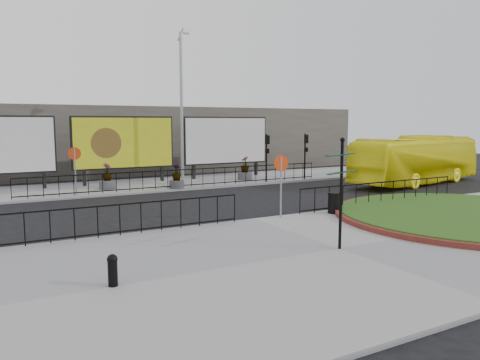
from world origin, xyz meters
TOP-DOWN VIEW (x-y plane):
  - ground at (0.00, 0.00)m, footprint 90.00×90.00m
  - pavement_near at (0.00, -5.00)m, footprint 30.00×10.00m
  - pavement_far at (0.00, 12.00)m, footprint 44.00×6.00m
  - brick_edge at (7.50, -4.00)m, footprint 10.40×10.40m
  - grass_lawn at (7.50, -4.00)m, footprint 10.00×10.00m
  - railing_near_left at (-6.00, -0.30)m, footprint 10.00×0.10m
  - railing_near_right at (6.50, -0.30)m, footprint 9.00×0.10m
  - railing_far at (1.00, 9.30)m, footprint 18.00×0.10m
  - speed_sign_far at (-5.00, 9.40)m, footprint 0.64×0.07m
  - speed_sign_near at (1.00, -0.40)m, footprint 0.64×0.07m
  - billboard_mid at (-1.50, 12.97)m, footprint 6.20×0.31m
  - billboard_right at (5.50, 12.97)m, footprint 6.20×0.31m
  - lamp_post at (1.51, 11.00)m, footprint 0.74×0.18m
  - signal_pole_a at (6.50, 9.34)m, footprint 0.22×0.26m
  - signal_pole_b at (9.50, 9.34)m, footprint 0.22×0.26m
  - building_backdrop at (0.00, 22.00)m, footprint 40.00×10.00m
  - fingerpost_sign at (-0.01, -5.02)m, footprint 1.52×0.73m
  - bollard at (-6.68, -4.96)m, footprint 0.24×0.24m
  - litter_bin at (3.44, -0.68)m, footprint 0.52×0.52m
  - bus at (14.61, 4.70)m, footprint 11.10×4.39m
  - planter_a at (-3.03, 11.00)m, footprint 0.92×0.92m
  - planter_b at (0.49, 9.40)m, footprint 0.85×0.85m
  - planter_c at (5.86, 11.00)m, footprint 0.93×0.93m

SIDE VIEW (x-z plane):
  - ground at x=0.00m, z-range 0.00..0.00m
  - pavement_near at x=0.00m, z-range 0.00..0.12m
  - pavement_far at x=0.00m, z-range 0.00..0.12m
  - brick_edge at x=7.50m, z-range 0.12..0.30m
  - grass_lawn at x=7.50m, z-range 0.12..0.34m
  - bollard at x=-6.68m, z-range 0.15..0.90m
  - litter_bin at x=3.44m, z-range 0.12..0.98m
  - planter_b at x=0.49m, z-range -0.04..1.34m
  - planter_a at x=-3.03m, z-range -0.07..1.39m
  - railing_near_left at x=-6.00m, z-range 0.12..1.22m
  - railing_near_right at x=6.50m, z-range 0.12..1.22m
  - railing_far at x=1.00m, z-range 0.12..1.22m
  - planter_c at x=5.86m, z-range -0.05..1.49m
  - bus at x=14.61m, z-range 0.00..3.01m
  - speed_sign_far at x=-5.00m, z-range 0.68..3.15m
  - speed_sign_near at x=1.00m, z-range 0.68..3.15m
  - signal_pole_a at x=6.50m, z-range 0.60..3.60m
  - signal_pole_b at x=9.50m, z-range 0.60..3.60m
  - fingerpost_sign at x=-0.01m, z-range 0.46..3.75m
  - building_backdrop at x=0.00m, z-range 0.00..5.00m
  - billboard_mid at x=-1.50m, z-range 0.55..4.65m
  - billboard_right at x=5.50m, z-range 0.55..4.65m
  - lamp_post at x=1.51m, z-range 0.21..9.44m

